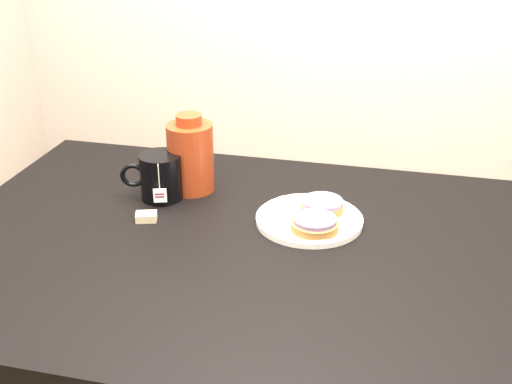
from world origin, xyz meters
The scene contains 7 objects.
table centered at (0.00, 0.00, 0.67)m, with size 1.40×0.90×0.75m.
plate centered at (0.07, 0.12, 0.76)m, with size 0.23×0.23×0.02m.
bagel_back centered at (0.09, 0.15, 0.78)m, with size 0.11×0.11×0.03m.
bagel_front centered at (0.08, 0.07, 0.78)m, with size 0.11×0.11×0.03m.
mug centered at (-0.29, 0.16, 0.81)m, with size 0.15×0.12×0.11m.
teabag_pouch centered at (-0.28, 0.04, 0.76)m, with size 0.04×0.03×0.02m, color #C6B793.
bagel_package centered at (-0.24, 0.22, 0.84)m, with size 0.12×0.12×0.19m.
Camera 1 is at (0.24, -1.11, 1.42)m, focal length 45.00 mm.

